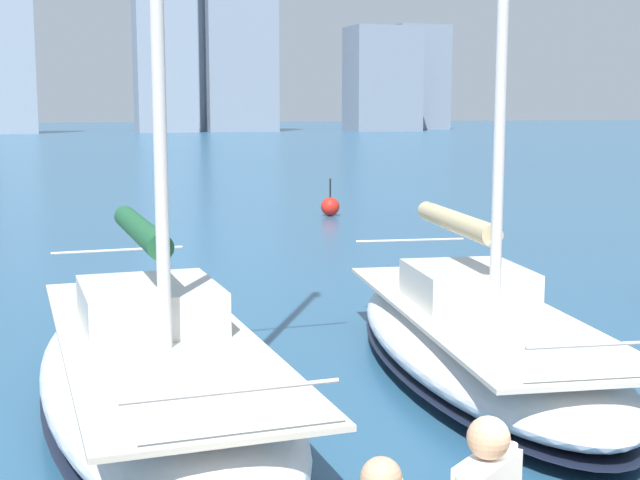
# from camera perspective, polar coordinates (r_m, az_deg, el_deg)

# --- Properties ---
(city_skyline) EXTENTS (166.53, 23.59, 49.98)m
(city_skyline) POSITION_cam_1_polar(r_m,az_deg,el_deg) (165.72, -16.72, 12.52)
(city_skyline) COLOR gray
(city_skyline) RESTS_ON ground
(sailboat_tan) EXTENTS (4.12, 8.82, 11.05)m
(sailboat_tan) POSITION_cam_1_polar(r_m,az_deg,el_deg) (13.58, 10.02, -5.99)
(sailboat_tan) COLOR white
(sailboat_tan) RESTS_ON ground
(sailboat_forest) EXTENTS (2.90, 8.73, 12.38)m
(sailboat_forest) POSITION_cam_1_polar(r_m,az_deg,el_deg) (11.49, -10.37, -8.25)
(sailboat_forest) COLOR white
(sailboat_forest) RESTS_ON ground
(channel_buoy) EXTENTS (0.70, 0.70, 1.40)m
(channel_buoy) POSITION_cam_1_polar(r_m,az_deg,el_deg) (33.33, 0.66, 2.16)
(channel_buoy) COLOR red
(channel_buoy) RESTS_ON ground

